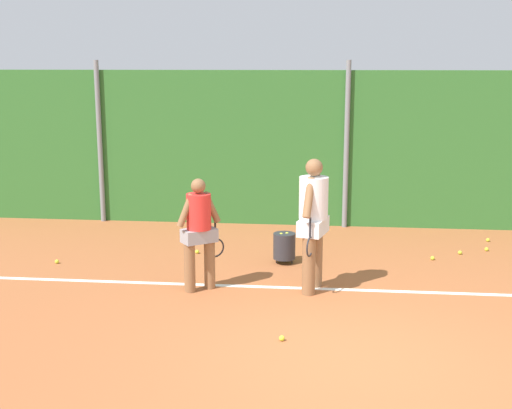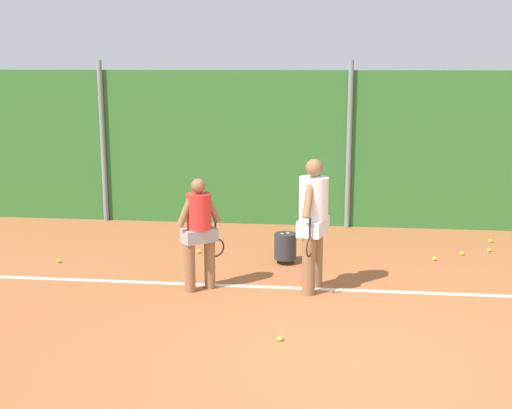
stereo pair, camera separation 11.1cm
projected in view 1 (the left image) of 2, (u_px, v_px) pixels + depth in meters
name	position (u px, v px, depth m)	size (l,w,h in m)	color
ground_plane	(352.00, 302.00, 9.17)	(26.26, 26.26, 0.00)	#A85B33
hedge_fence_backdrop	(346.00, 149.00, 13.21)	(17.07, 0.25, 3.05)	#33702D
fence_post_left	(100.00, 142.00, 13.51)	(0.10, 0.10, 3.25)	gray
fence_post_center	(346.00, 145.00, 13.02)	(0.10, 0.10, 3.25)	gray
court_baseline_paint	(351.00, 290.00, 9.66)	(12.48, 0.10, 0.01)	white
player_foreground_near	(199.00, 228.00, 9.49)	(0.60, 0.55, 1.62)	#8C603D
player_midcourt	(313.00, 218.00, 9.44)	(0.46, 0.85, 1.90)	#8C603D
ball_hopper	(284.00, 246.00, 10.89)	(0.36, 0.36, 0.51)	#2D2D33
tennis_ball_0	(488.00, 240.00, 12.24)	(0.07, 0.07, 0.07)	#CCDB33
tennis_ball_1	(487.00, 249.00, 11.64)	(0.07, 0.07, 0.07)	#CCDB33
tennis_ball_3	(460.00, 253.00, 11.44)	(0.07, 0.07, 0.07)	#CCDB33
tennis_ball_4	(57.00, 262.00, 10.92)	(0.07, 0.07, 0.07)	#CCDB33
tennis_ball_7	(282.00, 338.00, 7.90)	(0.07, 0.07, 0.07)	#CCDB33
tennis_ball_8	(197.00, 252.00, 11.49)	(0.07, 0.07, 0.07)	#CCDB33
tennis_ball_9	(433.00, 258.00, 11.11)	(0.07, 0.07, 0.07)	#CCDB33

